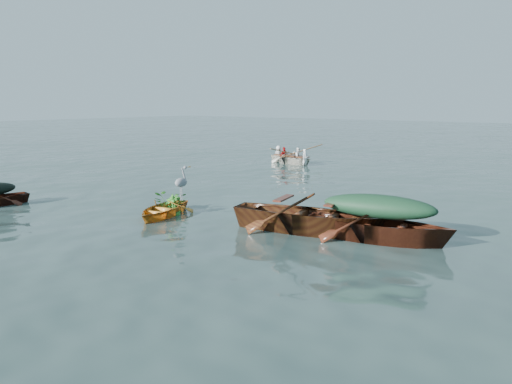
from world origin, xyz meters
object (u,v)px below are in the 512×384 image
(yellow_dinghy, at_px, (163,216))
(green_tarp_boat, at_px, (377,241))
(rowed_boat, at_px, (291,164))
(open_wooden_boat, at_px, (307,232))
(heron, at_px, (181,187))

(yellow_dinghy, bearing_deg, green_tarp_boat, -6.93)
(yellow_dinghy, xyz_separation_m, rowed_boat, (-3.75, 11.62, 0.00))
(yellow_dinghy, relative_size, open_wooden_boat, 0.53)
(green_tarp_boat, xyz_separation_m, rowed_boat, (-9.31, 10.29, 0.00))
(yellow_dinghy, bearing_deg, rowed_boat, 87.50)
(open_wooden_boat, bearing_deg, yellow_dinghy, 91.35)
(open_wooden_boat, relative_size, rowed_boat, 1.39)
(yellow_dinghy, height_order, heron, heron)
(yellow_dinghy, distance_m, green_tarp_boat, 5.72)
(rowed_boat, relative_size, heron, 3.95)
(open_wooden_boat, xyz_separation_m, heron, (-3.45, -0.76, 0.81))
(yellow_dinghy, distance_m, heron, 0.98)
(green_tarp_boat, distance_m, heron, 5.24)
(green_tarp_boat, distance_m, rowed_boat, 13.88)
(yellow_dinghy, relative_size, heron, 2.93)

